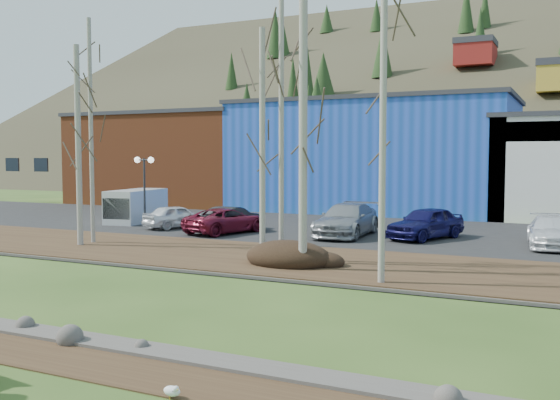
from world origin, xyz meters
The scene contains 25 objects.
dirt_strip centered at (0.00, 2.10, 0.01)m, with size 80.00×1.80×0.03m, color #382616.
near_bank_rocks centered at (0.00, 3.10, 0.00)m, with size 80.00×0.80×0.50m, color #47423D, non-canonical shape.
river centered at (0.00, 7.20, 0.00)m, with size 80.00×8.00×0.90m, color black, non-canonical shape.
far_bank_rocks centered at (0.00, 11.30, 0.00)m, with size 80.00×0.80×0.46m, color #47423D, non-canonical shape.
far_bank centered at (0.00, 14.50, 0.07)m, with size 80.00×7.00×0.15m, color #382616.
parking_lot centered at (0.00, 25.00, 0.07)m, with size 80.00×14.00×0.14m, color black.
building_brick centered at (-24.00, 39.00, 3.91)m, with size 16.32×12.24×7.80m.
building_blue centered at (-6.00, 39.00, 4.16)m, with size 20.40×12.24×8.30m.
hillside centered at (0.00, 84.00, 17.50)m, with size 160.00×72.00×35.00m, color #332E1E, non-canonical shape.
seagull centered at (1.86, 1.21, 0.15)m, with size 0.37×0.20×0.27m.
dirt_mound centered at (-1.57, 13.37, 0.47)m, with size 3.28×2.32×0.64m, color black.
birch_0 centered at (-12.12, 13.95, 4.58)m, with size 0.26×0.26×8.87m.
birch_1 centered at (-12.20, 14.86, 5.26)m, with size 0.19×0.19×10.21m.
birch_2 centered at (-2.18, 14.07, 5.03)m, with size 0.20×0.20×9.75m.
birch_3 centered at (-0.72, 12.75, 4.96)m, with size 0.30×0.30×9.62m.
birch_4 centered at (-2.68, 13.47, 4.50)m, with size 0.22×0.22×8.70m.
birch_5 centered at (2.46, 11.62, 4.70)m, with size 0.21×0.21×9.11m.
street_lamp centered at (-14.24, 21.34, 3.24)m, with size 1.48×0.59×3.94m.
car_0 centered at (-12.05, 21.32, 0.78)m, with size 1.52×3.78×1.29m, color white.
car_1 centered at (-8.67, 21.53, 0.79)m, with size 1.38×3.95×1.30m, color #232325.
car_2 centered at (-8.42, 20.50, 0.79)m, with size 2.14×4.65×1.29m, color maroon.
car_3 centered at (-2.39, 22.13, 0.94)m, with size 2.25×5.54×1.61m, color gray.
car_4 centered at (1.45, 22.62, 0.91)m, with size 1.82×4.53×1.54m, color #14134D.
car_5 centered at (7.00, 22.29, 0.82)m, with size 1.90×4.66×1.35m, color white.
van_grey centered at (-16.05, 22.72, 1.12)m, with size 2.45×4.68×1.96m.
Camera 1 is at (7.92, -7.28, 4.10)m, focal length 40.00 mm.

